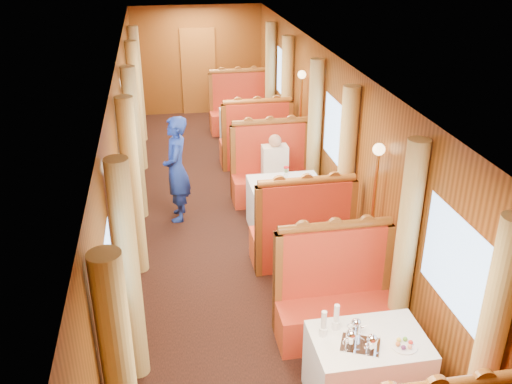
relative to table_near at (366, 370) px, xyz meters
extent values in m
cube|color=brown|center=(-0.75, 9.47, 0.62)|extent=(0.80, 0.04, 2.00)
cube|color=white|center=(0.00, 0.00, 0.00)|extent=(1.05, 0.72, 0.75)
cube|color=#AC1314|center=(0.00, 0.95, -0.15)|extent=(1.30, 0.55, 0.45)
cube|color=#AC1314|center=(0.00, 1.17, 0.48)|extent=(1.30, 0.12, 0.80)
cylinder|color=brown|center=(0.00, 1.17, 0.92)|extent=(1.23, 0.10, 0.10)
cube|color=white|center=(0.00, 3.50, 0.00)|extent=(1.05, 0.72, 0.75)
cube|color=#AC1314|center=(0.00, 2.55, -0.15)|extent=(1.30, 0.55, 0.45)
cube|color=#AC1314|center=(0.00, 2.33, 0.48)|extent=(1.30, 0.12, 0.80)
cylinder|color=brown|center=(0.00, 2.33, 0.92)|extent=(1.23, 0.10, 0.10)
cube|color=#AC1314|center=(0.00, 4.45, -0.15)|extent=(1.30, 0.55, 0.45)
cube|color=#AC1314|center=(0.00, 4.67, 0.48)|extent=(1.30, 0.12, 0.80)
cylinder|color=brown|center=(0.00, 4.67, 0.92)|extent=(1.23, 0.10, 0.10)
cube|color=white|center=(0.00, 7.00, 0.00)|extent=(1.05, 0.72, 0.75)
cube|color=#AC1314|center=(0.00, 6.05, -0.15)|extent=(1.30, 0.55, 0.45)
cube|color=#AC1314|center=(0.00, 5.83, 0.48)|extent=(1.30, 0.12, 0.80)
cylinder|color=brown|center=(0.00, 5.83, 0.92)|extent=(1.23, 0.10, 0.10)
cube|color=#AC1314|center=(0.00, 7.95, -0.15)|extent=(1.30, 0.55, 0.45)
cube|color=#AC1314|center=(0.00, 8.16, 0.48)|extent=(1.30, 0.12, 0.80)
cylinder|color=brown|center=(0.00, 8.16, 0.92)|extent=(1.23, 0.10, 0.10)
cube|color=silver|center=(-0.12, -0.08, 0.38)|extent=(0.42, 0.38, 0.01)
cylinder|color=white|center=(0.26, -0.15, 0.38)|extent=(0.24, 0.24, 0.01)
cylinder|color=white|center=(-0.41, 0.12, 0.42)|extent=(0.08, 0.08, 0.08)
cylinder|color=white|center=(-0.41, 0.12, 0.55)|extent=(0.05, 0.05, 0.18)
cylinder|color=white|center=(-0.27, 0.19, 0.42)|extent=(0.08, 0.08, 0.08)
cylinder|color=white|center=(-0.27, 0.19, 0.55)|extent=(0.05, 0.05, 0.18)
cylinder|color=silver|center=(0.01, 3.51, 0.45)|extent=(0.06, 0.06, 0.14)
cylinder|color=silver|center=(0.01, 6.97, 0.45)|extent=(0.06, 0.06, 0.14)
cylinder|color=tan|center=(-2.13, 0.78, 0.80)|extent=(0.22, 0.22, 2.35)
cylinder|color=tan|center=(0.63, -0.78, 0.80)|extent=(0.22, 0.22, 2.35)
cylinder|color=tan|center=(0.63, 0.78, 0.80)|extent=(0.22, 0.22, 2.35)
cylinder|color=tan|center=(-2.13, 2.72, 0.80)|extent=(0.22, 0.22, 2.35)
cylinder|color=tan|center=(-2.13, 4.28, 0.80)|extent=(0.22, 0.22, 2.35)
cylinder|color=tan|center=(0.63, 2.72, 0.80)|extent=(0.22, 0.22, 2.35)
cylinder|color=tan|center=(0.63, 4.28, 0.80)|extent=(0.22, 0.22, 2.35)
cylinder|color=tan|center=(-2.13, 6.22, 0.80)|extent=(0.22, 0.22, 2.35)
cylinder|color=tan|center=(-2.13, 7.78, 0.80)|extent=(0.22, 0.22, 2.35)
cylinder|color=tan|center=(0.63, 6.22, 0.80)|extent=(0.22, 0.22, 2.35)
cylinder|color=tan|center=(0.63, 7.78, 0.80)|extent=(0.22, 0.22, 2.35)
cylinder|color=#BF8C3F|center=(-2.15, 1.75, 0.55)|extent=(0.04, 0.04, 1.85)
sphere|color=#FFD18C|center=(-2.15, 1.75, 1.50)|extent=(0.14, 0.14, 0.14)
cylinder|color=#BF8C3F|center=(0.65, 1.75, 0.55)|extent=(0.04, 0.04, 1.85)
sphere|color=#FFD18C|center=(0.65, 1.75, 1.50)|extent=(0.14, 0.14, 0.14)
cylinder|color=#BF8C3F|center=(-2.15, 5.25, 0.55)|extent=(0.04, 0.04, 1.85)
sphere|color=#FFD18C|center=(-2.15, 5.25, 1.50)|extent=(0.14, 0.14, 0.14)
cylinder|color=#BF8C3F|center=(0.65, 5.25, 0.55)|extent=(0.04, 0.04, 1.85)
sphere|color=#FFD18C|center=(0.65, 5.25, 1.50)|extent=(0.14, 0.14, 0.14)
imported|color=navy|center=(-1.54, 4.10, 0.44)|extent=(0.45, 0.63, 1.64)
cube|color=beige|center=(0.00, 4.27, 0.38)|extent=(0.40, 0.24, 0.55)
sphere|color=tan|center=(0.00, 4.27, 0.74)|extent=(0.20, 0.20, 0.20)
cube|color=beige|center=(0.00, 4.10, 0.15)|extent=(0.36, 0.30, 0.14)
camera|label=1|loc=(-1.73, -3.86, 3.79)|focal=40.00mm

